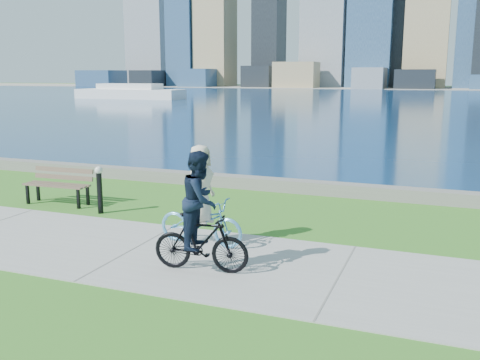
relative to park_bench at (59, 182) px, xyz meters
The scene contains 10 objects.
ground 4.68m from the park_bench, 34.09° to the right, with size 320.00×320.00×0.00m, color #2C681B.
concrete_path 4.68m from the park_bench, 34.09° to the right, with size 80.00×3.50×0.02m, color gray.
seawall 5.28m from the park_bench, 43.04° to the left, with size 90.00×0.50×0.35m, color slate.
bay_water 69.50m from the park_bench, 86.82° to the left, with size 320.00×131.00×0.01m, color navy.
far_shore 127.45m from the park_bench, 88.27° to the left, with size 320.00×30.00×0.12m, color gray.
ferry_near 61.68m from the park_bench, 120.93° to the left, with size 15.24×4.36×2.07m.
park_bench is the anchor object (origin of this frame).
bollard_lamp 1.65m from the park_bench, 15.90° to the right, with size 0.19×0.19×1.17m.
cyclist_woman 5.28m from the park_bench, 20.12° to the right, with size 0.69×1.82×1.99m.
cyclist_man 6.42m from the park_bench, 29.44° to the right, with size 0.71×1.73×2.09m.
Camera 1 is at (5.51, -8.45, 3.35)m, focal length 40.00 mm.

